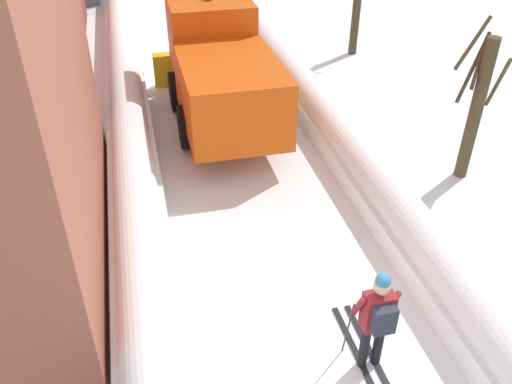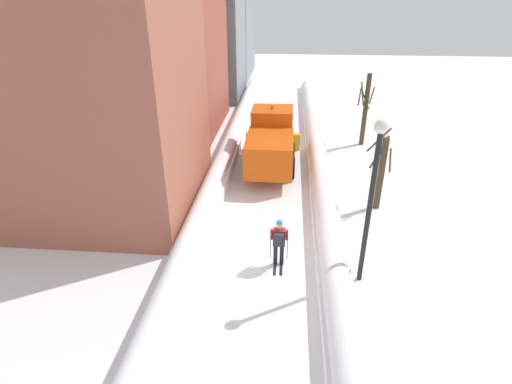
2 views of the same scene
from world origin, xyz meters
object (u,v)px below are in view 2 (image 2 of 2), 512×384
at_px(traffic_light_pole, 180,147).
at_px(street_lamp, 373,187).
at_px(plow_truck, 271,142).
at_px(bare_tree_near, 381,171).
at_px(skier, 279,240).
at_px(bare_tree_mid, 365,109).

distance_m(traffic_light_pole, street_lamp, 7.92).
bearing_deg(plow_truck, bare_tree_near, -38.72).
distance_m(skier, street_lamp, 3.71).
distance_m(plow_truck, skier, 8.41).
distance_m(skier, bare_tree_near, 6.16).
height_order(skier, traffic_light_pole, traffic_light_pole).
distance_m(plow_truck, bare_tree_mid, 6.90).
bearing_deg(bare_tree_mid, traffic_light_pole, -134.03).
bearing_deg(traffic_light_pole, bare_tree_near, 7.48).
height_order(plow_truck, bare_tree_near, bare_tree_near).
relative_size(skier, street_lamp, 0.33).
height_order(skier, bare_tree_near, bare_tree_near).
bearing_deg(skier, plow_truck, 94.74).
height_order(traffic_light_pole, bare_tree_mid, bare_tree_mid).
relative_size(skier, bare_tree_near, 0.52).
bearing_deg(bare_tree_mid, street_lamp, -98.75).
distance_m(skier, bare_tree_mid, 13.47).
xyz_separation_m(plow_truck, bare_tree_mid, (5.43, 4.18, 0.75)).
bearing_deg(street_lamp, bare_tree_near, 73.85).
bearing_deg(bare_tree_mid, plow_truck, -142.44).
height_order(street_lamp, bare_tree_near, street_lamp).
xyz_separation_m(traffic_light_pole, bare_tree_near, (8.31, 1.09, -1.26)).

